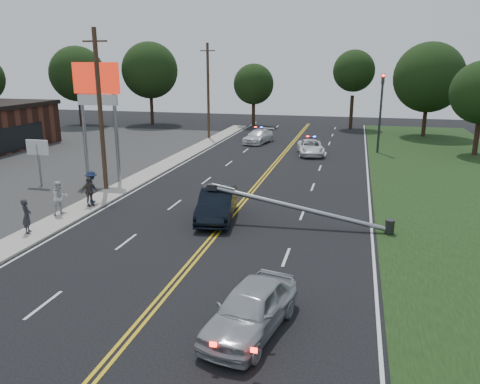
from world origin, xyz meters
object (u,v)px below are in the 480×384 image
(traffic_signal, at_px, (381,106))
(fallen_streetlight, at_px, (308,210))
(pylon_sign, at_px, (97,94))
(utility_pole_far, at_px, (208,91))
(bystander_a, at_px, (27,216))
(small_sign, at_px, (38,151))
(bystander_c, at_px, (92,187))
(waiting_sedan, at_px, (251,309))
(utility_pole_mid, at_px, (100,111))
(emergency_b, at_px, (258,136))
(bystander_d, at_px, (89,192))
(emergency_a, at_px, (311,147))
(crashed_sedan, at_px, (217,204))
(bystander_b, at_px, (60,198))

(traffic_signal, xyz_separation_m, fallen_streetlight, (-4.11, -22.00, -3.29))
(traffic_signal, bearing_deg, pylon_sign, -139.61)
(utility_pole_far, bearing_deg, bystander_a, -88.95)
(traffic_signal, bearing_deg, small_sign, -141.10)
(bystander_c, bearing_deg, traffic_signal, -59.83)
(fallen_streetlight, relative_size, bystander_c, 4.98)
(small_sign, xyz_separation_m, waiting_sedan, (17.48, -13.85, -1.58))
(fallen_streetlight, xyz_separation_m, utility_pole_mid, (-13.39, 4.00, 4.17))
(pylon_sign, distance_m, utility_pole_far, 20.06)
(emergency_b, bearing_deg, waiting_sedan, -67.14)
(utility_pole_far, xyz_separation_m, waiting_sedan, (12.68, -35.85, -4.33))
(small_sign, bearing_deg, bystander_c, -28.27)
(utility_pole_mid, distance_m, bystander_c, 5.12)
(bystander_c, relative_size, bystander_d, 1.11)
(emergency_a, bearing_deg, bystander_a, -125.71)
(traffic_signal, xyz_separation_m, bystander_a, (-16.95, -26.28, -3.26))
(fallen_streetlight, xyz_separation_m, emergency_a, (-1.77, 19.48, -0.27))
(utility_pole_far, bearing_deg, bystander_d, -87.60)
(emergency_a, xyz_separation_m, emergency_b, (-5.84, 5.10, 0.03))
(pylon_sign, distance_m, traffic_signal, 24.75)
(bystander_a, distance_m, bystander_d, 4.61)
(utility_pole_mid, bearing_deg, emergency_a, 53.12)
(crashed_sedan, distance_m, bystander_b, 8.37)
(bystander_a, bearing_deg, bystander_c, -27.41)
(traffic_signal, bearing_deg, crashed_sedan, -112.17)
(bystander_a, bearing_deg, crashed_sedan, -84.96)
(emergency_a, bearing_deg, bystander_d, -129.53)
(crashed_sedan, bearing_deg, waiting_sedan, -76.85)
(bystander_d, bearing_deg, utility_pole_far, 29.25)
(utility_pole_far, xyz_separation_m, bystander_d, (1.08, -25.70, -4.12))
(fallen_streetlight, relative_size, waiting_sedan, 2.12)
(fallen_streetlight, distance_m, emergency_b, 25.73)
(pylon_sign, xyz_separation_m, crashed_sedan, (9.91, -5.82, -5.19))
(crashed_sedan, height_order, bystander_c, bystander_c)
(bystander_c, distance_m, bystander_d, 0.69)
(crashed_sedan, distance_m, bystander_d, 7.54)
(pylon_sign, distance_m, emergency_a, 19.42)
(small_sign, distance_m, bystander_d, 7.08)
(bystander_a, distance_m, bystander_b, 2.86)
(pylon_sign, relative_size, fallen_streetlight, 0.85)
(small_sign, relative_size, emergency_a, 0.66)
(small_sign, xyz_separation_m, utility_pole_far, (4.80, 22.00, 2.75))
(utility_pole_mid, height_order, emergency_a, utility_pole_mid)
(crashed_sedan, relative_size, emergency_b, 1.03)
(fallen_streetlight, relative_size, bystander_a, 5.65)
(waiting_sedan, height_order, emergency_b, waiting_sedan)
(traffic_signal, bearing_deg, bystander_c, -128.32)
(utility_pole_mid, distance_m, utility_pole_far, 22.00)
(traffic_signal, relative_size, bystander_b, 3.87)
(emergency_a, bearing_deg, bystander_b, -128.94)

